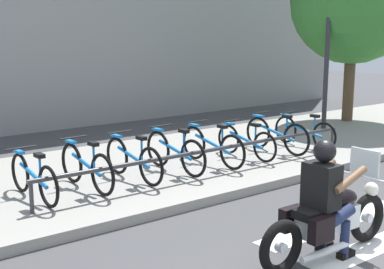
% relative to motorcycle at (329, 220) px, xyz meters
% --- Properties ---
extents(sidewalk, '(24.00, 4.40, 0.15)m').
position_rel_motorcycle_xyz_m(sidewalk, '(-0.23, 4.47, -0.38)').
color(sidewalk, gray).
rests_on(sidewalk, ground).
extents(crosswalk_stripe_4, '(2.80, 0.40, 0.01)m').
position_rel_motorcycle_xyz_m(crosswalk_stripe_4, '(0.98, 0.64, -0.45)').
color(crosswalk_stripe_4, white).
rests_on(crosswalk_stripe_4, ground).
extents(motorcycle, '(2.19, 0.62, 1.22)m').
position_rel_motorcycle_xyz_m(motorcycle, '(0.00, 0.00, 0.00)').
color(motorcycle, black).
rests_on(motorcycle, ground).
extents(rider, '(0.62, 0.53, 1.44)m').
position_rel_motorcycle_xyz_m(rider, '(-0.08, 0.00, 0.37)').
color(rider, black).
rests_on(rider, ground).
extents(bicycle_0, '(0.48, 1.61, 0.75)m').
position_rel_motorcycle_xyz_m(bicycle_0, '(-2.12, 3.75, 0.04)').
color(bicycle_0, black).
rests_on(bicycle_0, sidewalk).
extents(bicycle_1, '(0.48, 1.64, 0.80)m').
position_rel_motorcycle_xyz_m(bicycle_1, '(-1.26, 3.75, 0.06)').
color(bicycle_1, black).
rests_on(bicycle_1, sidewalk).
extents(bicycle_2, '(0.48, 1.66, 0.79)m').
position_rel_motorcycle_xyz_m(bicycle_2, '(-0.40, 3.75, 0.05)').
color(bicycle_2, black).
rests_on(bicycle_2, sidewalk).
extents(bicycle_3, '(0.48, 1.66, 0.81)m').
position_rel_motorcycle_xyz_m(bicycle_3, '(0.47, 3.75, 0.06)').
color(bicycle_3, black).
rests_on(bicycle_3, sidewalk).
extents(bicycle_4, '(0.48, 1.72, 0.79)m').
position_rel_motorcycle_xyz_m(bicycle_4, '(1.33, 3.75, 0.05)').
color(bicycle_4, black).
rests_on(bicycle_4, sidewalk).
extents(bicycle_5, '(0.48, 1.58, 0.72)m').
position_rel_motorcycle_xyz_m(bicycle_5, '(2.19, 3.75, 0.03)').
color(bicycle_5, black).
rests_on(bicycle_5, sidewalk).
extents(bicycle_6, '(0.48, 1.70, 0.80)m').
position_rel_motorcycle_xyz_m(bicycle_6, '(3.05, 3.75, 0.06)').
color(bicycle_6, black).
rests_on(bicycle_6, sidewalk).
extents(bicycle_7, '(0.48, 1.64, 0.73)m').
position_rel_motorcycle_xyz_m(bicycle_7, '(3.91, 3.75, 0.03)').
color(bicycle_7, black).
rests_on(bicycle_7, sidewalk).
extents(bike_rack, '(6.63, 0.07, 0.49)m').
position_rel_motorcycle_xyz_m(bike_rack, '(0.90, 3.20, 0.12)').
color(bike_rack, '#333338').
rests_on(bike_rack, sidewalk).
extents(street_lamp, '(0.28, 0.28, 3.83)m').
position_rel_motorcycle_xyz_m(street_lamp, '(5.97, 4.87, 1.90)').
color(street_lamp, '#2D2D33').
rests_on(street_lamp, ground).
extents(tree_near_rack, '(3.38, 3.38, 5.09)m').
position_rel_motorcycle_xyz_m(tree_near_rack, '(7.48, 5.27, 2.94)').
color(tree_near_rack, brown).
rests_on(tree_near_rack, ground).
extents(building_backdrop, '(24.00, 1.20, 6.40)m').
position_rel_motorcycle_xyz_m(building_backdrop, '(-0.23, 10.17, 2.74)').
color(building_backdrop, gray).
rests_on(building_backdrop, ground).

